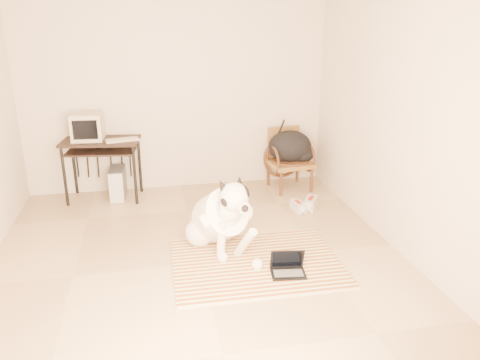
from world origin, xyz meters
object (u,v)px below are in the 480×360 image
object	(u,v)px
laptop	(288,267)
rattan_chair	(289,159)
dog	(220,218)
crt_monitor	(87,127)
backpack	(292,148)
computer_desk	(101,149)
pc_tower	(118,183)

from	to	relation	value
laptop	rattan_chair	bearing A→B (deg)	72.94
dog	laptop	distance (m)	0.85
crt_monitor	dog	bearing A→B (deg)	-51.75
dog	backpack	distance (m)	2.05
computer_desk	pc_tower	distance (m)	0.50
laptop	pc_tower	bearing A→B (deg)	124.93
dog	crt_monitor	size ratio (longest dim) A/B	2.85
crt_monitor	rattan_chair	bearing A→B (deg)	-2.57
crt_monitor	laptop	bearing A→B (deg)	-50.98
pc_tower	rattan_chair	size ratio (longest dim) A/B	0.54
pc_tower	backpack	size ratio (longest dim) A/B	0.71
pc_tower	laptop	bearing A→B (deg)	-55.07
laptop	computer_desk	size ratio (longest dim) A/B	0.34
laptop	computer_desk	bearing A→B (deg)	127.48
dog	computer_desk	distance (m)	2.13
dog	computer_desk	world-z (taller)	dog
rattan_chair	backpack	distance (m)	0.17
dog	computer_desk	size ratio (longest dim) A/B	1.11
crt_monitor	backpack	xyz separation A→B (m)	(2.63, -0.14, -0.38)
dog	rattan_chair	world-z (taller)	dog
laptop	pc_tower	size ratio (longest dim) A/B	0.76
computer_desk	laptop	bearing A→B (deg)	-52.52
pc_tower	rattan_chair	distance (m)	2.30
pc_tower	dog	bearing A→B (deg)	-57.56
dog	backpack	xyz separation A→B (m)	(1.25, 1.61, 0.22)
computer_desk	pc_tower	world-z (taller)	computer_desk
laptop	computer_desk	world-z (taller)	computer_desk
backpack	laptop	bearing A→B (deg)	-108.05
computer_desk	backpack	size ratio (longest dim) A/B	1.60
computer_desk	rattan_chair	world-z (taller)	rattan_chair
dog	crt_monitor	world-z (taller)	crt_monitor
crt_monitor	pc_tower	xyz separation A→B (m)	(0.31, -0.06, -0.75)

